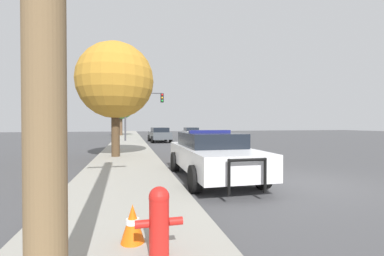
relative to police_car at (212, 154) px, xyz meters
The scene contains 10 objects.
ground_plane 2.86m from the police_car, 29.03° to the right, with size 110.00×110.00×0.00m, color #474749.
sidewalk_left 3.10m from the police_car, 153.77° to the right, with size 3.00×110.00×0.13m.
police_car is the anchor object (origin of this frame).
fire_hydrant 5.25m from the police_car, 115.00° to the right, with size 0.58×0.25×0.86m.
traffic_light 17.83m from the police_car, 94.72° to the left, with size 3.78×0.35×4.81m.
car_background_oncoming 22.27m from the police_car, 78.18° to the left, with size 2.08×4.34×1.33m.
car_background_midblock 17.06m from the police_car, 89.18° to the left, with size 2.08×4.17×1.41m.
tree_sidewalk_far 30.40m from the police_car, 97.21° to the left, with size 3.79×3.79×6.11m.
tree_sidewalk_near 7.09m from the police_car, 120.75° to the left, with size 3.78×3.78×5.69m.
traffic_cone 4.98m from the police_car, 120.61° to the right, with size 0.33×0.33×0.52m.
Camera 1 is at (-4.96, -6.54, 1.76)m, focal length 24.00 mm.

